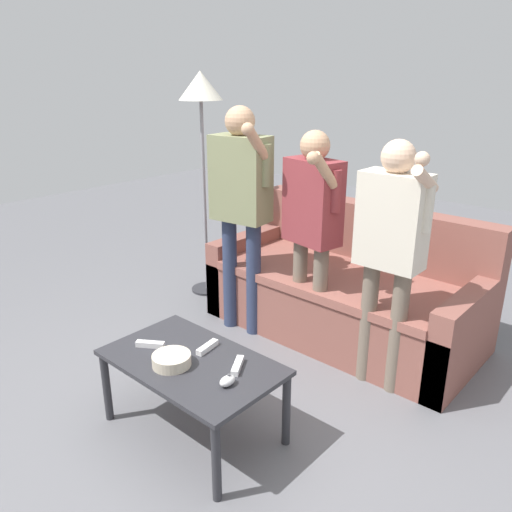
# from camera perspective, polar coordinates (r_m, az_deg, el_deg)

# --- Properties ---
(ground_plane) EXTENTS (12.00, 12.00, 0.00)m
(ground_plane) POSITION_cam_1_polar(r_m,az_deg,el_deg) (2.92, -5.26, -19.13)
(ground_plane) COLOR slate
(couch) EXTENTS (1.94, 0.93, 0.91)m
(couch) POSITION_cam_1_polar(r_m,az_deg,el_deg) (3.83, 10.11, -3.97)
(couch) COLOR brown
(couch) RESTS_ON ground
(coffee_table) EXTENTS (0.93, 0.57, 0.44)m
(coffee_table) POSITION_cam_1_polar(r_m,az_deg,el_deg) (2.72, -7.22, -12.51)
(coffee_table) COLOR #2D2D33
(coffee_table) RESTS_ON ground
(snack_bowl) EXTENTS (0.20, 0.20, 0.06)m
(snack_bowl) POSITION_cam_1_polar(r_m,az_deg,el_deg) (2.65, -9.46, -11.44)
(snack_bowl) COLOR beige
(snack_bowl) RESTS_ON coffee_table
(game_remote_nunchuk) EXTENTS (0.06, 0.09, 0.05)m
(game_remote_nunchuk) POSITION_cam_1_polar(r_m,az_deg,el_deg) (2.47, -3.24, -13.82)
(game_remote_nunchuk) COLOR white
(game_remote_nunchuk) RESTS_ON coffee_table
(floor_lamp) EXTENTS (0.35, 0.35, 1.85)m
(floor_lamp) POSITION_cam_1_polar(r_m,az_deg,el_deg) (4.20, -6.19, 16.75)
(floor_lamp) COLOR #2D2D33
(floor_lamp) RESTS_ON ground
(player_left) EXTENTS (0.51, 0.34, 1.63)m
(player_left) POSITION_cam_1_polar(r_m,az_deg,el_deg) (3.55, -1.74, 6.76)
(player_left) COLOR #2D3856
(player_left) RESTS_ON ground
(player_center) EXTENTS (0.44, 0.40, 1.51)m
(player_center) POSITION_cam_1_polar(r_m,az_deg,el_deg) (3.30, 6.31, 4.19)
(player_center) COLOR #756656
(player_center) RESTS_ON ground
(player_right) EXTENTS (0.45, 0.29, 1.51)m
(player_right) POSITION_cam_1_polar(r_m,az_deg,el_deg) (2.96, 14.88, 1.81)
(player_right) COLOR #756656
(player_right) RESTS_ON ground
(game_remote_wand_near) EXTENTS (0.11, 0.15, 0.03)m
(game_remote_wand_near) POSITION_cam_1_polar(r_m,az_deg,el_deg) (2.60, -2.09, -12.20)
(game_remote_wand_near) COLOR white
(game_remote_wand_near) RESTS_ON coffee_table
(game_remote_wand_far) EXTENTS (0.06, 0.16, 0.03)m
(game_remote_wand_far) POSITION_cam_1_polar(r_m,az_deg,el_deg) (2.76, -5.49, -10.16)
(game_remote_wand_far) COLOR white
(game_remote_wand_far) RESTS_ON coffee_table
(game_remote_wand_spare) EXTENTS (0.15, 0.12, 0.03)m
(game_remote_wand_spare) POSITION_cam_1_polar(r_m,az_deg,el_deg) (2.84, -11.80, -9.67)
(game_remote_wand_spare) COLOR white
(game_remote_wand_spare) RESTS_ON coffee_table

